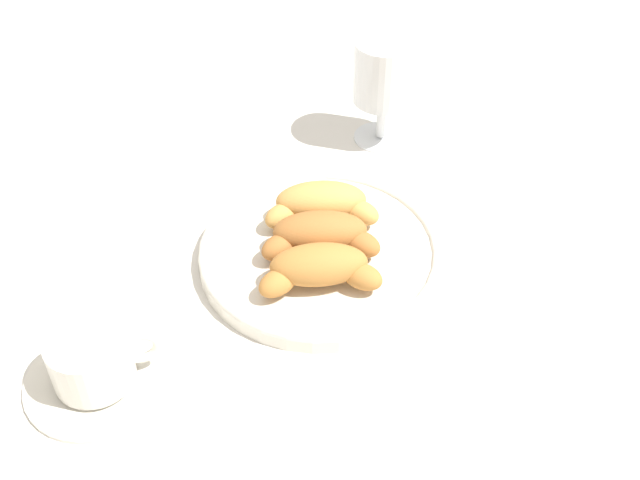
# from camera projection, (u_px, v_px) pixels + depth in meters

# --- Properties ---
(ground_plane) EXTENTS (2.20, 2.20, 0.00)m
(ground_plane) POSITION_uv_depth(u_px,v_px,m) (296.00, 252.00, 0.88)
(ground_plane) COLOR silver
(pastry_plate) EXTENTS (0.26, 0.26, 0.02)m
(pastry_plate) POSITION_uv_depth(u_px,v_px,m) (320.00, 252.00, 0.86)
(pastry_plate) COLOR silver
(pastry_plate) RESTS_ON ground_plane
(croissant_large) EXTENTS (0.13, 0.09, 0.04)m
(croissant_large) POSITION_uv_depth(u_px,v_px,m) (321.00, 204.00, 0.88)
(croissant_large) COLOR #D6994C
(croissant_large) RESTS_ON pastry_plate
(croissant_small) EXTENTS (0.13, 0.09, 0.04)m
(croissant_small) POSITION_uv_depth(u_px,v_px,m) (320.00, 235.00, 0.84)
(croissant_small) COLOR #AD6B33
(croissant_small) RESTS_ON pastry_plate
(croissant_extra) EXTENTS (0.13, 0.09, 0.04)m
(croissant_extra) POSITION_uv_depth(u_px,v_px,m) (319.00, 268.00, 0.80)
(croissant_extra) COLOR #BC7A38
(croissant_extra) RESTS_ON pastry_plate
(coffee_cup_near) EXTENTS (0.14, 0.14, 0.06)m
(coffee_cup_near) POSITION_uv_depth(u_px,v_px,m) (94.00, 365.00, 0.73)
(coffee_cup_near) COLOR silver
(coffee_cup_near) RESTS_ON ground_plane
(juice_glass_left) EXTENTS (0.08, 0.08, 0.14)m
(juice_glass_left) POSITION_uv_depth(u_px,v_px,m) (384.00, 75.00, 0.97)
(juice_glass_left) COLOR white
(juice_glass_left) RESTS_ON ground_plane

